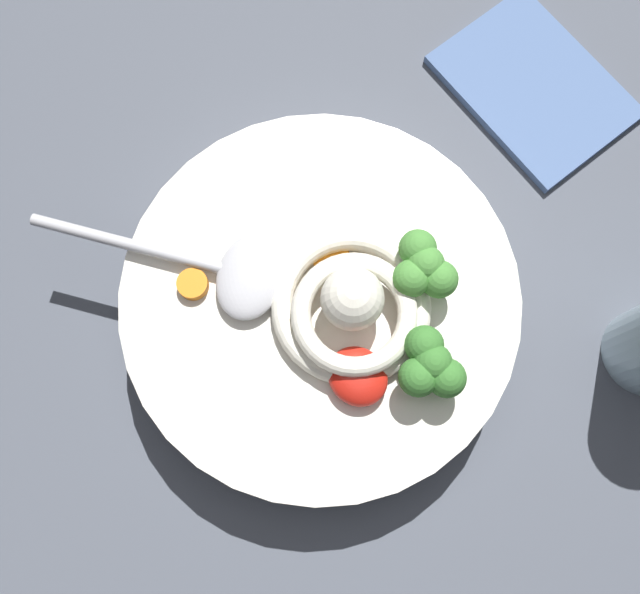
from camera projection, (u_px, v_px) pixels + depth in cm
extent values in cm
cube|color=#474C56|center=(296.00, 368.00, 52.13)|extent=(107.70, 107.70, 3.91)
cylinder|color=silver|center=(320.00, 307.00, 48.34)|extent=(26.43, 26.43, 5.68)
cylinder|color=olive|center=(320.00, 306.00, 48.12)|extent=(23.26, 23.26, 5.23)
torus|color=silver|center=(351.00, 306.00, 44.71)|extent=(10.32, 10.32, 1.42)
torus|color=silver|center=(354.00, 314.00, 43.42)|extent=(11.06, 11.06, 1.28)
sphere|color=silver|center=(352.00, 299.00, 42.92)|extent=(4.00, 4.00, 4.00)
ellipsoid|color=#B7B7BC|center=(251.00, 276.00, 45.09)|extent=(6.88, 7.41, 1.60)
cylinder|color=#B7B7BC|center=(141.00, 247.00, 45.56)|extent=(13.22, 8.49, 0.80)
ellipsoid|color=red|center=(358.00, 376.00, 43.44)|extent=(3.98, 3.58, 1.79)
cylinder|color=#7A9E60|center=(421.00, 273.00, 45.29)|extent=(1.24, 1.24, 1.32)
sphere|color=#478938|center=(426.00, 265.00, 43.47)|extent=(2.43, 2.43, 2.43)
sphere|color=#478938|center=(439.00, 279.00, 43.47)|extent=(2.43, 2.43, 2.43)
sphere|color=#478938|center=(418.00, 248.00, 43.84)|extent=(2.43, 2.43, 2.43)
sphere|color=#478938|center=(412.00, 278.00, 43.44)|extent=(2.43, 2.43, 2.43)
cylinder|color=#7A9E60|center=(428.00, 367.00, 43.81)|extent=(1.24, 1.24, 1.33)
sphere|color=#38752D|center=(433.00, 363.00, 41.98)|extent=(2.44, 2.44, 2.44)
sphere|color=#38752D|center=(446.00, 378.00, 41.98)|extent=(2.44, 2.44, 2.44)
sphere|color=#38752D|center=(424.00, 345.00, 42.35)|extent=(2.44, 2.44, 2.44)
sphere|color=#38752D|center=(418.00, 377.00, 41.95)|extent=(2.44, 2.44, 2.44)
cylinder|color=orange|center=(193.00, 284.00, 45.38)|extent=(2.02, 2.02, 0.79)
cylinder|color=orange|center=(331.00, 257.00, 46.01)|extent=(2.49, 2.49, 0.42)
cube|color=#4C6693|center=(534.00, 87.00, 55.14)|extent=(15.39, 11.86, 0.80)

